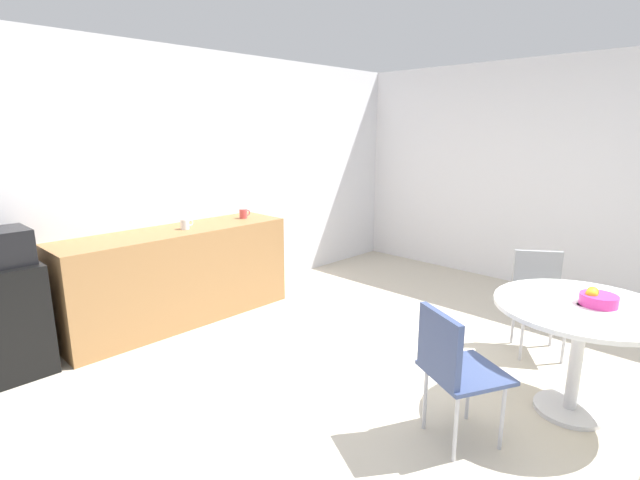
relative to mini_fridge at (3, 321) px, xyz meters
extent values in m
plane|color=beige|center=(1.93, -2.65, -0.43)|extent=(6.00, 6.00, 0.00)
cube|color=silver|center=(1.93, 0.35, 0.87)|extent=(6.00, 0.10, 2.60)
cube|color=silver|center=(4.93, -2.65, 0.87)|extent=(0.10, 6.00, 2.60)
cube|color=#9E7042|center=(1.44, 0.00, 0.02)|extent=(2.18, 0.60, 0.90)
cube|color=black|center=(0.00, 0.00, 0.00)|extent=(0.54, 0.54, 0.85)
cylinder|color=silver|center=(2.43, -3.23, -0.41)|extent=(0.44, 0.44, 0.03)
cylinder|color=silver|center=(2.43, -3.23, -0.04)|extent=(0.08, 0.08, 0.72)
cylinder|color=white|center=(2.43, -3.23, 0.31)|extent=(1.06, 1.06, 0.03)
cylinder|color=silver|center=(3.10, -2.98, -0.21)|extent=(0.02, 0.02, 0.42)
cylinder|color=silver|center=(2.92, -2.72, -0.21)|extent=(0.02, 0.02, 0.42)
cylinder|color=silver|center=(3.36, -2.80, -0.21)|extent=(0.02, 0.02, 0.42)
cylinder|color=silver|center=(3.18, -2.54, -0.21)|extent=(0.02, 0.02, 0.42)
cube|color=gray|center=(3.14, -2.76, 0.01)|extent=(0.58, 0.58, 0.03)
cube|color=gray|center=(3.30, -2.65, 0.21)|extent=(0.24, 0.34, 0.38)
cylinder|color=silver|center=(1.89, -2.78, -0.21)|extent=(0.02, 0.02, 0.42)
cylinder|color=silver|center=(1.75, -3.06, -0.21)|extent=(0.02, 0.02, 0.42)
cylinder|color=silver|center=(1.61, -2.64, -0.21)|extent=(0.02, 0.02, 0.42)
cylinder|color=silver|center=(1.46, -2.92, -0.21)|extent=(0.02, 0.02, 0.42)
cube|color=#384772|center=(1.68, -2.85, 0.01)|extent=(0.56, 0.56, 0.03)
cube|color=#384772|center=(1.51, -2.77, 0.21)|extent=(0.21, 0.36, 0.38)
cylinder|color=#D8338C|center=(2.49, -3.30, 0.36)|extent=(0.22, 0.22, 0.07)
sphere|color=yellow|center=(2.46, -3.26, 0.39)|extent=(0.07, 0.07, 0.07)
sphere|color=orange|center=(2.50, -3.26, 0.39)|extent=(0.07, 0.07, 0.07)
cylinder|color=white|center=(1.52, -0.04, 0.52)|extent=(0.08, 0.08, 0.09)
torus|color=white|center=(1.58, -0.04, 0.53)|extent=(0.06, 0.01, 0.06)
cylinder|color=#D84C4C|center=(2.25, 0.02, 0.52)|extent=(0.08, 0.08, 0.09)
torus|color=#D84C4C|center=(2.30, 0.02, 0.53)|extent=(0.06, 0.01, 0.06)
camera|label=1|loc=(-0.69, -3.97, 1.39)|focal=26.30mm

